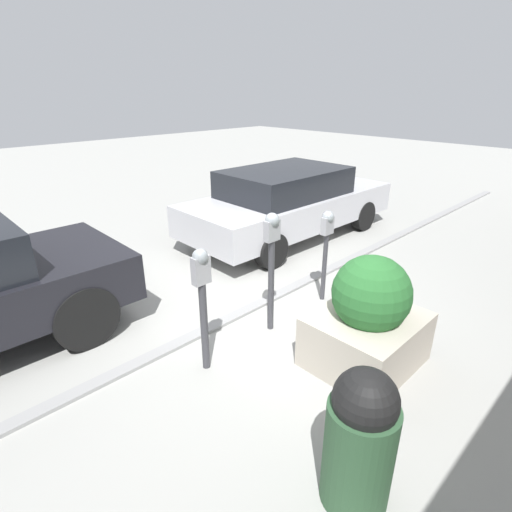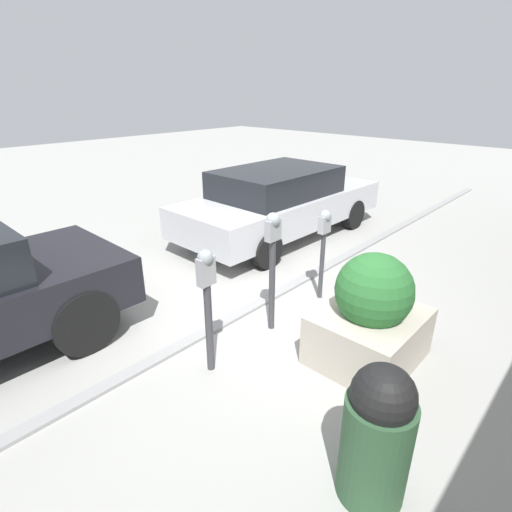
{
  "view_description": "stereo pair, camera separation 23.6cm",
  "coord_description": "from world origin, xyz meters",
  "px_view_note": "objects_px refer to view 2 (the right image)",
  "views": [
    {
      "loc": [
        -3.14,
        -3.36,
        2.79
      ],
      "look_at": [
        0.0,
        -0.13,
        0.89
      ],
      "focal_mm": 28.0,
      "sensor_mm": 36.0,
      "label": 1
    },
    {
      "loc": [
        -3.31,
        -3.2,
        2.79
      ],
      "look_at": [
        0.0,
        -0.13,
        0.89
      ],
      "focal_mm": 28.0,
      "sensor_mm": 36.0,
      "label": 2
    }
  ],
  "objects_px": {
    "parking_meter_nearest": "(207,293)",
    "parking_meter_middle": "(324,236)",
    "parked_car_middle": "(280,201)",
    "parking_meter_second": "(273,252)",
    "trash_bin": "(377,434)",
    "planter_box": "(371,316)"
  },
  "relations": [
    {
      "from": "parking_meter_middle",
      "to": "parking_meter_second",
      "type": "bearing_deg",
      "value": -179.72
    },
    {
      "from": "parked_car_middle",
      "to": "planter_box",
      "type": "bearing_deg",
      "value": -125.87
    },
    {
      "from": "parking_meter_second",
      "to": "parking_meter_middle",
      "type": "xyz_separation_m",
      "value": [
        1.07,
        0.01,
        -0.09
      ]
    },
    {
      "from": "parking_meter_nearest",
      "to": "trash_bin",
      "type": "relative_size",
      "value": 1.22
    },
    {
      "from": "parking_meter_nearest",
      "to": "parking_meter_middle",
      "type": "bearing_deg",
      "value": 1.28
    },
    {
      "from": "parking_meter_middle",
      "to": "parked_car_middle",
      "type": "relative_size",
      "value": 0.29
    },
    {
      "from": "planter_box",
      "to": "parking_meter_second",
      "type": "bearing_deg",
      "value": 102.29
    },
    {
      "from": "parking_meter_nearest",
      "to": "parking_meter_second",
      "type": "distance_m",
      "value": 1.05
    },
    {
      "from": "parking_meter_nearest",
      "to": "parking_meter_middle",
      "type": "distance_m",
      "value": 2.12
    },
    {
      "from": "planter_box",
      "to": "trash_bin",
      "type": "bearing_deg",
      "value": -150.62
    },
    {
      "from": "parking_meter_nearest",
      "to": "planter_box",
      "type": "height_order",
      "value": "parking_meter_nearest"
    },
    {
      "from": "parking_meter_second",
      "to": "trash_bin",
      "type": "height_order",
      "value": "parking_meter_second"
    },
    {
      "from": "parked_car_middle",
      "to": "trash_bin",
      "type": "distance_m",
      "value": 5.6
    },
    {
      "from": "parking_meter_second",
      "to": "trash_bin",
      "type": "distance_m",
      "value": 2.35
    },
    {
      "from": "parking_meter_middle",
      "to": "planter_box",
      "type": "relative_size",
      "value": 1.04
    },
    {
      "from": "parked_car_middle",
      "to": "parking_meter_nearest",
      "type": "bearing_deg",
      "value": -149.5
    },
    {
      "from": "parking_meter_second",
      "to": "trash_bin",
      "type": "xyz_separation_m",
      "value": [
        -1.18,
        -1.98,
        -0.47
      ]
    },
    {
      "from": "parking_meter_nearest",
      "to": "parked_car_middle",
      "type": "distance_m",
      "value": 4.29
    },
    {
      "from": "parking_meter_nearest",
      "to": "planter_box",
      "type": "xyz_separation_m",
      "value": [
        1.3,
        -1.13,
        -0.38
      ]
    },
    {
      "from": "parking_meter_second",
      "to": "trash_bin",
      "type": "relative_size",
      "value": 1.33
    },
    {
      "from": "parking_meter_middle",
      "to": "trash_bin",
      "type": "bearing_deg",
      "value": -138.58
    },
    {
      "from": "parking_meter_middle",
      "to": "parking_meter_nearest",
      "type": "bearing_deg",
      "value": -178.72
    }
  ]
}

